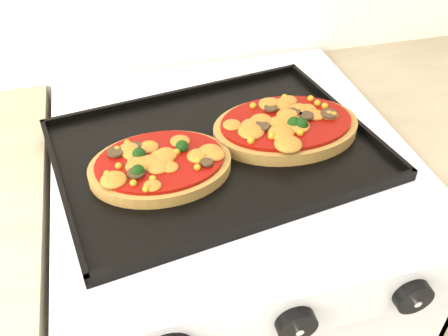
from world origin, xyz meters
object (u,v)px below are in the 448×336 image
object	(u,v)px
stove	(228,301)
pizza_right	(286,125)
pizza_left	(160,164)
baking_tray	(216,149)

from	to	relation	value
stove	pizza_right	distance (m)	0.49
pizza_left	baking_tray	bearing A→B (deg)	19.23
stove	pizza_left	distance (m)	0.50
pizza_left	pizza_right	bearing A→B (deg)	11.76
stove	pizza_right	size ratio (longest dim) A/B	3.64
stove	pizza_left	size ratio (longest dim) A/B	4.10
baking_tray	pizza_right	distance (m)	0.13
pizza_left	pizza_right	world-z (taller)	pizza_right
stove	pizza_right	world-z (taller)	pizza_right
baking_tray	pizza_left	size ratio (longest dim) A/B	2.30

